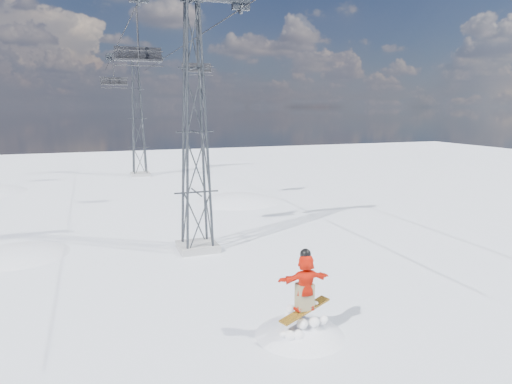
% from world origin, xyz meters
% --- Properties ---
extents(ground, '(120.00, 120.00, 0.00)m').
position_xyz_m(ground, '(0.00, 0.00, 0.00)').
color(ground, white).
rests_on(ground, ground).
extents(snow_terrain, '(39.00, 37.00, 22.00)m').
position_xyz_m(snow_terrain, '(-4.77, 21.24, -9.59)').
color(snow_terrain, white).
rests_on(snow_terrain, ground).
extents(lift_tower_near, '(5.20, 1.80, 11.43)m').
position_xyz_m(lift_tower_near, '(0.80, 8.00, 5.47)').
color(lift_tower_near, '#999999').
rests_on(lift_tower_near, ground).
extents(lift_tower_far, '(5.20, 1.80, 11.43)m').
position_xyz_m(lift_tower_far, '(0.80, 33.00, 5.47)').
color(lift_tower_far, '#999999').
rests_on(lift_tower_far, ground).
extents(haul_cables, '(4.46, 51.00, 0.06)m').
position_xyz_m(haul_cables, '(0.80, 19.50, 10.85)').
color(haul_cables, black).
rests_on(haul_cables, ground).
extents(lift_chair_near, '(2.04, 0.59, 2.53)m').
position_xyz_m(lift_chair_near, '(-1.40, 9.03, 8.82)').
color(lift_chair_near, black).
rests_on(lift_chair_near, ground).
extents(lift_chair_mid, '(1.88, 0.54, 2.33)m').
position_xyz_m(lift_chair_mid, '(3.00, 16.86, 8.98)').
color(lift_chair_mid, black).
rests_on(lift_chair_mid, ground).
extents(lift_chair_far, '(2.19, 0.63, 2.71)m').
position_xyz_m(lift_chair_far, '(-1.40, 28.84, 8.68)').
color(lift_chair_far, black).
rests_on(lift_chair_far, ground).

